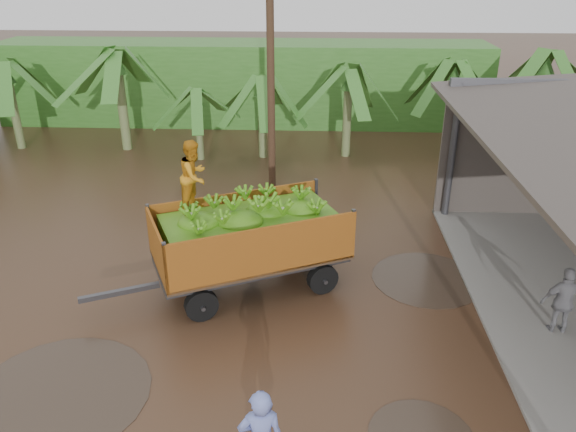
% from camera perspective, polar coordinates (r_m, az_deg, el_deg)
% --- Properties ---
extents(ground, '(100.00, 100.00, 0.00)m').
position_cam_1_polar(ground, '(12.22, -4.10, -10.83)').
color(ground, black).
rests_on(ground, ground).
extents(hedge_north, '(22.00, 3.00, 3.60)m').
position_cam_1_polar(hedge_north, '(26.58, -4.62, 13.35)').
color(hedge_north, '#2D661E').
rests_on(hedge_north, ground).
extents(banana_trailer, '(5.91, 3.69, 3.61)m').
position_cam_1_polar(banana_trailer, '(12.84, -4.01, -2.02)').
color(banana_trailer, orange).
rests_on(banana_trailer, ground).
extents(man_grey, '(0.92, 0.39, 1.55)m').
position_cam_1_polar(man_grey, '(12.75, 26.22, -7.84)').
color(man_grey, gray).
rests_on(man_grey, ground).
extents(utility_pole, '(1.20, 0.24, 8.47)m').
position_cam_1_polar(utility_pole, '(17.95, -1.78, 15.87)').
color(utility_pole, '#47301E').
rests_on(utility_pole, ground).
extents(banana_plants, '(25.50, 17.92, 4.25)m').
position_cam_1_polar(banana_plants, '(18.81, -14.34, 7.98)').
color(banana_plants, '#2D661E').
rests_on(banana_plants, ground).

